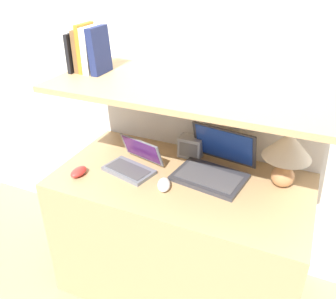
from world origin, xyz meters
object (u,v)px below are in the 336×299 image
object	(u,v)px
second_mouse	(79,172)
book_orange	(86,48)
table_lamp	(287,150)
laptop_large	(214,167)
computer_mouse	(164,185)
book_white	(92,50)
book_brown	(82,50)
book_black	(77,51)
book_navy	(99,50)
laptop_small	(133,163)
router_box	(191,147)

from	to	relation	value
second_mouse	book_orange	world-z (taller)	book_orange
table_lamp	laptop_large	xyz separation A→B (m)	(-0.34, -0.04, -0.15)
computer_mouse	book_white	size ratio (longest dim) A/B	0.57
table_lamp	book_brown	xyz separation A→B (m)	(-1.07, -0.08, 0.39)
book_white	computer_mouse	bearing A→B (deg)	-20.80
book_black	second_mouse	bearing A→B (deg)	-66.54
second_mouse	book_black	distance (m)	0.63
book_black	book_orange	world-z (taller)	book_orange
book_white	book_navy	distance (m)	0.04
table_lamp	book_black	distance (m)	1.17
computer_mouse	book_black	distance (m)	0.82
laptop_small	book_white	size ratio (longest dim) A/B	1.35
table_lamp	book_orange	distance (m)	1.12
router_box	book_white	xyz separation A→B (m)	(-0.49, -0.17, 0.54)
second_mouse	book_black	size ratio (longest dim) A/B	0.56
second_mouse	router_box	distance (m)	0.64
computer_mouse	book_navy	xyz separation A→B (m)	(-0.43, 0.18, 0.58)
computer_mouse	book_brown	xyz separation A→B (m)	(-0.54, 0.18, 0.57)
book_orange	book_navy	bearing A→B (deg)	0.00
book_brown	book_black	bearing A→B (deg)	180.00
book_white	laptop_small	bearing A→B (deg)	-18.93
laptop_large	book_white	world-z (taller)	book_white
router_box	book_black	size ratio (longest dim) A/B	0.68
table_lamp	book_navy	size ratio (longest dim) A/B	1.28
laptop_large	book_brown	distance (m)	0.91
laptop_small	book_navy	bearing A→B (deg)	157.41
laptop_large	book_orange	distance (m)	0.90
laptop_large	book_white	distance (m)	0.87
laptop_small	table_lamp	bearing A→B (deg)	12.28
book_orange	book_navy	world-z (taller)	book_orange
laptop_large	book_navy	distance (m)	0.84
router_box	book_orange	xyz separation A→B (m)	(-0.52, -0.17, 0.55)
laptop_small	book_brown	distance (m)	0.65
book_black	book_brown	size ratio (longest dim) A/B	0.92
laptop_large	book_black	size ratio (longest dim) A/B	2.06
book_brown	book_orange	distance (m)	0.03
book_white	book_brown	bearing A→B (deg)	180.00
book_brown	book_navy	bearing A→B (deg)	0.00
book_black	book_brown	bearing A→B (deg)	0.00
book_brown	second_mouse	bearing A→B (deg)	-72.54
table_lamp	book_black	xyz separation A→B (m)	(-1.11, -0.08, 0.38)
book_navy	laptop_small	bearing A→B (deg)	-22.59
laptop_small	book_orange	world-z (taller)	book_orange
laptop_large	book_navy	size ratio (longest dim) A/B	1.73
book_brown	router_box	bearing A→B (deg)	17.18
second_mouse	book_brown	size ratio (longest dim) A/B	0.52
router_box	book_white	size ratio (longest dim) A/B	0.58
router_box	book_black	distance (m)	0.80
second_mouse	book_white	bearing A→B (deg)	93.99
laptop_large	router_box	world-z (taller)	laptop_large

